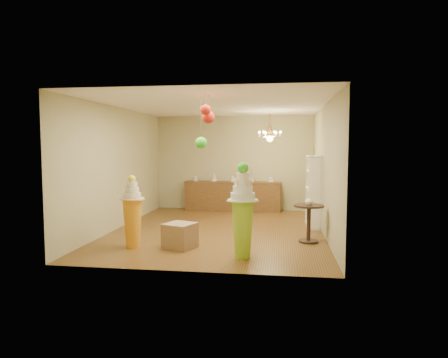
# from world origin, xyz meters

# --- Properties ---
(floor) EXTENTS (6.50, 6.50, 0.00)m
(floor) POSITION_xyz_m (0.00, 0.00, 0.00)
(floor) COLOR brown
(floor) RESTS_ON ground
(ceiling) EXTENTS (6.50, 6.50, 0.00)m
(ceiling) POSITION_xyz_m (0.00, 0.00, 3.00)
(ceiling) COLOR white
(ceiling) RESTS_ON ground
(wall_back) EXTENTS (5.00, 0.04, 3.00)m
(wall_back) POSITION_xyz_m (0.00, 3.25, 1.50)
(wall_back) COLOR tan
(wall_back) RESTS_ON ground
(wall_front) EXTENTS (5.00, 0.04, 3.00)m
(wall_front) POSITION_xyz_m (0.00, -3.25, 1.50)
(wall_front) COLOR tan
(wall_front) RESTS_ON ground
(wall_left) EXTENTS (0.04, 6.50, 3.00)m
(wall_left) POSITION_xyz_m (-2.50, 0.00, 1.50)
(wall_left) COLOR tan
(wall_left) RESTS_ON ground
(wall_right) EXTENTS (0.04, 6.50, 3.00)m
(wall_right) POSITION_xyz_m (2.50, 0.00, 1.50)
(wall_right) COLOR tan
(wall_right) RESTS_ON ground
(pedestal_green) EXTENTS (0.69, 0.69, 1.75)m
(pedestal_green) POSITION_xyz_m (0.82, -2.31, 0.76)
(pedestal_green) COLOR #92BD29
(pedestal_green) RESTS_ON floor
(pedestal_orange) EXTENTS (0.46, 0.46, 1.47)m
(pedestal_orange) POSITION_xyz_m (-1.44, -1.89, 0.62)
(pedestal_orange) COLOR orange
(pedestal_orange) RESTS_ON floor
(burlap_riser) EXTENTS (0.70, 0.70, 0.50)m
(burlap_riser) POSITION_xyz_m (-0.49, -1.79, 0.25)
(burlap_riser) COLOR #896B4A
(burlap_riser) RESTS_ON floor
(sideboard) EXTENTS (3.04, 0.54, 1.16)m
(sideboard) POSITION_xyz_m (0.00, 2.97, 0.48)
(sideboard) COLOR brown
(sideboard) RESTS_ON floor
(shelving_unit) EXTENTS (0.33, 1.20, 1.80)m
(shelving_unit) POSITION_xyz_m (2.34, 0.80, 0.90)
(shelving_unit) COLOR #ECE8CC
(shelving_unit) RESTS_ON floor
(round_table) EXTENTS (0.75, 0.75, 0.81)m
(round_table) POSITION_xyz_m (2.10, -0.95, 0.52)
(round_table) COLOR black
(round_table) RESTS_ON floor
(vase) EXTENTS (0.21, 0.21, 0.18)m
(vase) POSITION_xyz_m (2.10, -0.95, 0.89)
(vase) COLOR #ECE8CC
(vase) RESTS_ON round_table
(pom_red_left) EXTENTS (0.24, 0.24, 0.53)m
(pom_red_left) POSITION_xyz_m (0.15, -2.08, 2.59)
(pom_red_left) COLOR #3F3A2D
(pom_red_left) RESTS_ON ceiling
(pom_green_mid) EXTENTS (0.23, 0.23, 1.00)m
(pom_green_mid) POSITION_xyz_m (-0.05, -1.81, 2.11)
(pom_green_mid) COLOR #3F3A2D
(pom_green_mid) RESTS_ON ceiling
(pom_red_right) EXTENTS (0.19, 0.19, 0.40)m
(pom_red_right) POSITION_xyz_m (0.13, -2.29, 2.70)
(pom_red_right) COLOR #3F3A2D
(pom_red_right) RESTS_ON ceiling
(chandelier) EXTENTS (0.70, 0.70, 0.85)m
(chandelier) POSITION_xyz_m (1.19, 1.57, 2.30)
(chandelier) COLOR #CC8C48
(chandelier) RESTS_ON ceiling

